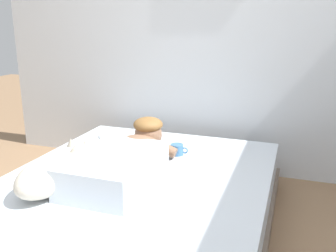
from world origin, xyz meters
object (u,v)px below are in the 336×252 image
bed (137,204)px  coffee_cup (177,150)px  pillow (131,139)px  person_lying (125,158)px  dog (55,172)px  cell_phone (109,189)px

bed → coffee_cup: coffee_cup is taller
pillow → person_lying: bearing=-68.2°
dog → person_lying: bearing=48.0°
bed → pillow: bearing=118.0°
dog → cell_phone: 0.31m
bed → cell_phone: bearing=-110.0°
coffee_cup → cell_phone: (-0.18, -0.65, -0.03)m
coffee_cup → person_lying: bearing=-113.0°
coffee_cup → bed: bearing=-103.8°
person_lying → dog: person_lying is taller
person_lying → dog: 0.41m
pillow → dog: size_ratio=0.90×
pillow → dog: (-0.08, -0.81, 0.05)m
bed → pillow: pillow is taller
person_lying → pillow: bearing=111.8°
dog → coffee_cup: bearing=58.1°
cell_phone → coffee_cup: bearing=74.2°
bed → person_lying: person_lying is taller
person_lying → cell_phone: bearing=-90.0°
coffee_cup → cell_phone: size_ratio=0.89×
bed → dog: bearing=-140.2°
cell_phone → person_lying: bearing=90.0°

